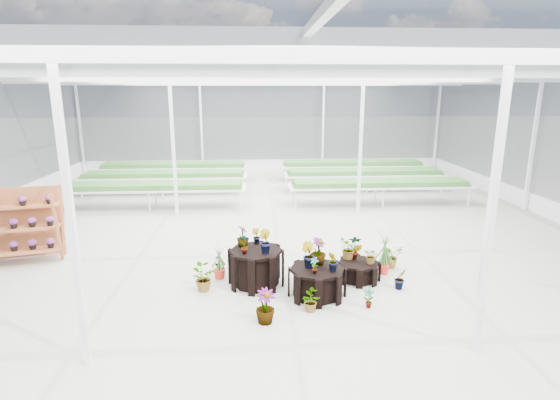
{
  "coord_description": "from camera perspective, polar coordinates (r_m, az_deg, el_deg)",
  "views": [
    {
      "loc": [
        -0.46,
        -9.95,
        3.97
      ],
      "look_at": [
        0.18,
        0.7,
        1.3
      ],
      "focal_mm": 28.0,
      "sensor_mm": 36.0,
      "label": 1
    }
  ],
  "objects": [
    {
      "name": "plinth_mid",
      "position": [
        8.83,
        4.85,
        -10.6
      ],
      "size": [
        1.21,
        1.21,
        0.59
      ],
      "primitive_type": "cylinder",
      "rotation": [
        0.0,
        0.0,
        -0.08
      ],
      "color": "black",
      "rests_on": "ground"
    },
    {
      "name": "shelf_rack",
      "position": [
        11.98,
        -30.45,
        -2.95
      ],
      "size": [
        1.79,
        1.2,
        1.74
      ],
      "primitive_type": null,
      "rotation": [
        0.0,
        0.0,
        0.22
      ],
      "color": "brown",
      "rests_on": "ground"
    },
    {
      "name": "greenhouse_shell",
      "position": [
        10.11,
        -0.8,
        4.25
      ],
      "size": [
        18.0,
        24.0,
        4.5
      ],
      "primitive_type": null,
      "color": "white",
      "rests_on": "ground"
    },
    {
      "name": "nursery_benches",
      "position": [
        17.52,
        -1.88,
        2.36
      ],
      "size": [
        16.0,
        7.0,
        0.84
      ],
      "primitive_type": null,
      "color": "silver",
      "rests_on": "ground"
    },
    {
      "name": "steel_frame",
      "position": [
        10.11,
        -0.8,
        4.25
      ],
      "size": [
        18.0,
        24.0,
        4.5
      ],
      "primitive_type": null,
      "color": "silver",
      "rests_on": "ground"
    },
    {
      "name": "nursery_plants",
      "position": [
        9.32,
        3.69,
        -7.91
      ],
      "size": [
        4.83,
        3.08,
        1.26
      ],
      "color": "#33632B",
      "rests_on": "ground"
    },
    {
      "name": "bird_table",
      "position": [
        12.59,
        -30.17,
        -2.76
      ],
      "size": [
        0.45,
        0.45,
        1.49
      ],
      "primitive_type": null,
      "rotation": [
        0.0,
        0.0,
        -0.33
      ],
      "color": "tan",
      "rests_on": "ground"
    },
    {
      "name": "ground_plane",
      "position": [
        10.72,
        -0.76,
        -7.69
      ],
      "size": [
        24.0,
        24.0,
        0.0
      ],
      "primitive_type": "plane",
      "color": "gray",
      "rests_on": "ground"
    },
    {
      "name": "plinth_low",
      "position": [
        9.68,
        10.19,
        -9.09
      ],
      "size": [
        1.04,
        1.04,
        0.41
      ],
      "primitive_type": "cylinder",
      "rotation": [
        0.0,
        0.0,
        -0.17
      ],
      "color": "black",
      "rests_on": "ground"
    },
    {
      "name": "plinth_tall",
      "position": [
        9.26,
        -3.13,
        -8.75
      ],
      "size": [
        1.31,
        1.31,
        0.77
      ],
      "primitive_type": "cylinder",
      "rotation": [
        0.0,
        0.0,
        -0.18
      ],
      "color": "black",
      "rests_on": "ground"
    }
  ]
}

